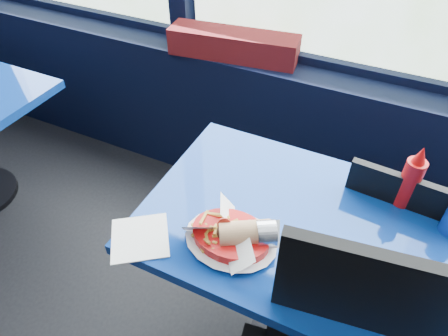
# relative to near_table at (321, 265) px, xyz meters

# --- Properties ---
(window_sill) EXTENTS (5.00, 0.26, 0.80)m
(window_sill) POSITION_rel_near_table_xyz_m (-0.30, 0.87, -0.17)
(window_sill) COLOR black
(window_sill) RESTS_ON ground
(near_table) EXTENTS (1.20, 0.70, 0.75)m
(near_table) POSITION_rel_near_table_xyz_m (0.00, 0.00, 0.00)
(near_table) COLOR black
(near_table) RESTS_ON ground
(chair_near_back) EXTENTS (0.42, 0.42, 0.87)m
(chair_near_back) POSITION_rel_near_table_xyz_m (0.17, 0.32, -0.07)
(chair_near_back) COLOR black
(chair_near_back) RESTS_ON ground
(planter_box) EXTENTS (0.65, 0.24, 0.13)m
(planter_box) POSITION_rel_near_table_xyz_m (-0.72, 0.84, 0.30)
(planter_box) COLOR maroon
(planter_box) RESTS_ON window_sill
(food_basket) EXTENTS (0.27, 0.26, 0.09)m
(food_basket) POSITION_rel_near_table_xyz_m (-0.26, -0.17, 0.22)
(food_basket) COLOR red
(food_basket) RESTS_ON near_table
(ketchup_bottle) EXTENTS (0.06, 0.06, 0.24)m
(ketchup_bottle) POSITION_rel_near_table_xyz_m (0.18, 0.22, 0.29)
(ketchup_bottle) COLOR red
(ketchup_bottle) RESTS_ON near_table
(napkin) EXTENTS (0.24, 0.24, 0.00)m
(napkin) POSITION_rel_near_table_xyz_m (-0.52, -0.28, 0.18)
(napkin) COLOR white
(napkin) RESTS_ON near_table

